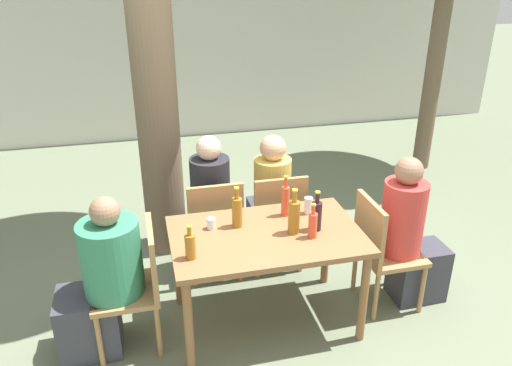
{
  "coord_description": "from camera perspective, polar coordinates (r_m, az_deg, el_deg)",
  "views": [
    {
      "loc": [
        -0.78,
        -2.89,
        2.5
      ],
      "look_at": [
        0.0,
        0.3,
        1.0
      ],
      "focal_mm": 35.0,
      "sensor_mm": 36.0,
      "label": 1
    }
  ],
  "objects": [
    {
      "name": "soda_bottle_1",
      "position": [
        3.39,
        6.5,
        -4.73
      ],
      "size": [
        0.06,
        0.06,
        0.25
      ],
      "color": "#DB4C2D",
      "rests_on": "dining_table_front"
    },
    {
      "name": "person_seated_0",
      "position": [
        3.52,
        -17.23,
        -10.97
      ],
      "size": [
        0.6,
        0.39,
        1.15
      ],
      "rotation": [
        0.0,
        0.0,
        -1.57
      ],
      "color": "#383842",
      "rests_on": "ground_plane"
    },
    {
      "name": "ground_plane",
      "position": [
        3.9,
        1.09,
        -15.33
      ],
      "size": [
        30.0,
        30.0,
        0.0
      ],
      "primitive_type": "plane",
      "color": "#667056"
    },
    {
      "name": "drinking_glass_1",
      "position": [
        3.52,
        -5.15,
        -4.63
      ],
      "size": [
        0.06,
        0.06,
        0.08
      ],
      "color": "silver",
      "rests_on": "dining_table_front"
    },
    {
      "name": "person_seated_2",
      "position": [
        4.28,
        -5.31,
        -2.81
      ],
      "size": [
        0.33,
        0.56,
        1.21
      ],
      "rotation": [
        0.0,
        0.0,
        3.14
      ],
      "color": "#383842",
      "rests_on": "ground_plane"
    },
    {
      "name": "patio_chair_2",
      "position": [
        4.09,
        -4.78,
        -4.65
      ],
      "size": [
        0.44,
        0.44,
        0.9
      ],
      "rotation": [
        0.0,
        0.0,
        3.14
      ],
      "color": "#A87A4C",
      "rests_on": "ground_plane"
    },
    {
      "name": "drinking_glass_0",
      "position": [
        3.71,
        6.01,
        -2.57
      ],
      "size": [
        0.06,
        0.06,
        0.13
      ],
      "color": "white",
      "rests_on": "dining_table_front"
    },
    {
      "name": "dining_table_front",
      "position": [
        3.51,
        1.18,
        -7.05
      ],
      "size": [
        1.32,
        0.83,
        0.75
      ],
      "color": "brown",
      "rests_on": "ground_plane"
    },
    {
      "name": "soda_bottle_5",
      "position": [
        3.65,
        3.38,
        -1.97
      ],
      "size": [
        0.06,
        0.06,
        0.32
      ],
      "color": "#DB4C2D",
      "rests_on": "dining_table_front"
    },
    {
      "name": "person_seated_3",
      "position": [
        4.38,
        1.53,
        -2.23
      ],
      "size": [
        0.31,
        0.56,
        1.17
      ],
      "rotation": [
        0.0,
        0.0,
        3.14
      ],
      "color": "#383842",
      "rests_on": "ground_plane"
    },
    {
      "name": "amber_bottle_2",
      "position": [
        3.18,
        -7.52,
        -7.11
      ],
      "size": [
        0.07,
        0.07,
        0.24
      ],
      "color": "#9E661E",
      "rests_on": "dining_table_front"
    },
    {
      "name": "amber_bottle_0",
      "position": [
        3.5,
        -2.18,
        -3.25
      ],
      "size": [
        0.07,
        0.07,
        0.31
      ],
      "color": "#9E661E",
      "rests_on": "dining_table_front"
    },
    {
      "name": "patio_chair_0",
      "position": [
        3.51,
        -13.37,
        -10.76
      ],
      "size": [
        0.44,
        0.44,
        0.9
      ],
      "rotation": [
        0.0,
        0.0,
        -1.57
      ],
      "color": "#A87A4C",
      "rests_on": "ground_plane"
    },
    {
      "name": "patio_chair_3",
      "position": [
        4.19,
        2.39,
        -3.82
      ],
      "size": [
        0.44,
        0.44,
        0.9
      ],
      "rotation": [
        0.0,
        0.0,
        3.14
      ],
      "color": "#A87A4C",
      "rests_on": "ground_plane"
    },
    {
      "name": "person_seated_1",
      "position": [
        3.98,
        17.18,
        -6.18
      ],
      "size": [
        0.56,
        0.32,
        1.21
      ],
      "rotation": [
        0.0,
        0.0,
        1.57
      ],
      "color": "#383842",
      "rests_on": "ground_plane"
    },
    {
      "name": "amber_bottle_3",
      "position": [
        3.42,
        4.36,
        -3.79
      ],
      "size": [
        0.08,
        0.08,
        0.33
      ],
      "color": "#9E661E",
      "rests_on": "dining_table_front"
    },
    {
      "name": "patio_chair_1",
      "position": [
        3.88,
        14.11,
        -7.07
      ],
      "size": [
        0.44,
        0.44,
        0.9
      ],
      "rotation": [
        0.0,
        0.0,
        1.57
      ],
      "color": "#A87A4C",
      "rests_on": "ground_plane"
    },
    {
      "name": "cafe_building_wall",
      "position": [
        7.41,
        -7.87,
        15.81
      ],
      "size": [
        10.0,
        0.08,
        2.8
      ],
      "color": "beige",
      "rests_on": "ground_plane"
    },
    {
      "name": "wine_bottle_4",
      "position": [
        3.48,
        6.93,
        -3.65
      ],
      "size": [
        0.07,
        0.07,
        0.3
      ],
      "color": "#331923",
      "rests_on": "dining_table_front"
    }
  ]
}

